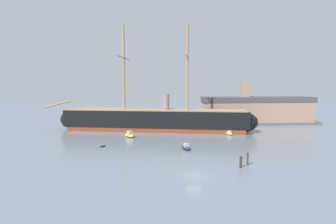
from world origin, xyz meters
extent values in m
plane|color=slate|center=(0.00, 0.00, 0.00)|extent=(400.00, 400.00, 0.00)
cube|color=brown|center=(-4.29, 47.30, 0.75)|extent=(58.06, 20.89, 1.50)
cube|color=black|center=(-4.29, 47.30, 4.18)|extent=(60.47, 21.77, 5.35)
ellipsoid|color=black|center=(-31.21, 53.27, 3.43)|extent=(12.29, 10.24, 6.85)
ellipsoid|color=black|center=(22.63, 41.33, 3.43)|extent=(12.29, 10.24, 6.85)
cube|color=#9E7F5B|center=(-4.29, 47.30, 7.01)|extent=(59.15, 20.80, 0.32)
cylinder|color=#A37A4C|center=(-14.53, 49.57, 20.77)|extent=(0.75, 0.75, 27.83)
cylinder|color=#A37A4C|center=(-14.53, 49.57, 24.11)|extent=(3.41, 14.11, 0.30)
cylinder|color=#A37A4C|center=(5.95, 45.03, 20.77)|extent=(0.75, 0.75, 27.83)
cylinder|color=#A37A4C|center=(5.95, 45.03, 24.11)|extent=(3.41, 14.11, 0.30)
cylinder|color=#A37A4C|center=(-37.79, 54.73, 8.59)|extent=(9.37, 2.58, 2.85)
cylinder|color=gray|center=(-0.78, 46.52, 9.53)|extent=(2.14, 2.14, 5.35)
ellipsoid|color=#1E284C|center=(1.58, 18.85, 0.42)|extent=(2.42, 3.87, 0.84)
cube|color=#B2ADA3|center=(1.65, 18.61, 1.09)|extent=(1.24, 1.32, 0.84)
ellipsoid|color=#1E284C|center=(-18.25, 23.53, 0.21)|extent=(1.64, 1.91, 0.42)
cube|color=#4C4C51|center=(-18.25, 23.53, 0.37)|extent=(0.64, 0.50, 0.06)
ellipsoid|color=gold|center=(-12.41, 36.25, 0.52)|extent=(3.95, 4.75, 1.04)
cube|color=#B2ADA3|center=(-12.25, 35.98, 1.35)|extent=(1.75, 1.79, 1.04)
ellipsoid|color=gold|center=(17.76, 37.55, 0.36)|extent=(2.42, 3.34, 0.72)
cube|color=beige|center=(17.85, 37.36, 0.94)|extent=(1.14, 1.20, 0.72)
ellipsoid|color=silver|center=(-27.60, 53.96, 0.21)|extent=(1.82, 1.85, 0.43)
cube|color=#B2ADA3|center=(-27.60, 53.96, 0.38)|extent=(0.60, 0.58, 0.07)
ellipsoid|color=#7FB2D6|center=(31.42, 54.34, 0.44)|extent=(2.95, 4.06, 0.87)
cube|color=#4C4C51|center=(31.32, 54.58, 1.14)|extent=(1.39, 1.46, 0.87)
cylinder|color=#423323|center=(11.12, 4.93, 1.18)|extent=(0.33, 0.33, 2.36)
cylinder|color=#382B1E|center=(9.24, 3.33, 1.07)|extent=(0.43, 0.43, 2.14)
cube|color=#565659|center=(37.01, 63.06, 0.40)|extent=(46.59, 13.87, 0.80)
cube|color=tan|center=(37.01, 63.06, 4.65)|extent=(42.36, 11.56, 7.70)
cube|color=#47474C|center=(37.01, 63.06, 9.52)|extent=(43.20, 11.79, 2.05)
cube|color=tan|center=(31.85, 63.06, 13.48)|extent=(3.20, 3.20, 5.85)
camera|label=1|loc=(-8.43, -45.34, 14.81)|focal=30.16mm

